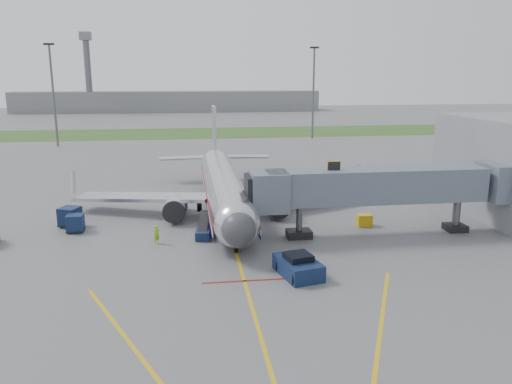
{
  "coord_description": "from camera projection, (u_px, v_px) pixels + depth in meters",
  "views": [
    {
      "loc": [
        -3.76,
        -36.78,
        14.25
      ],
      "look_at": [
        2.77,
        9.8,
        3.2
      ],
      "focal_mm": 35.0,
      "sensor_mm": 36.0,
      "label": 1
    }
  ],
  "objects": [
    {
      "name": "ramp_worker",
      "position": [
        157.0,
        234.0,
        43.04
      ],
      "size": [
        0.71,
        0.71,
        1.66
      ],
      "primitive_type": "imported",
      "rotation": [
        0.0,
        0.0,
        0.76
      ],
      "color": "#7CC517",
      "rests_on": "ground"
    },
    {
      "name": "light_mast_right",
      "position": [
        313.0,
        91.0,
        112.44
      ],
      "size": [
        2.0,
        0.44,
        20.4
      ],
      "color": "#595B60",
      "rests_on": "ground"
    },
    {
      "name": "belt_loader",
      "position": [
        203.0,
        231.0,
        45.08
      ],
      "size": [
        1.58,
        3.89,
        1.86
      ],
      "color": "#0C1D37",
      "rests_on": "ground"
    },
    {
      "name": "baggage_cart_c",
      "position": [
        70.0,
        217.0,
        47.9
      ],
      "size": [
        2.29,
        2.29,
        1.9
      ],
      "color": "#0C1D37",
      "rests_on": "ground"
    },
    {
      "name": "distant_terminal",
      "position": [
        170.0,
        101.0,
        200.85
      ],
      "size": [
        120.0,
        14.0,
        8.0
      ],
      "primitive_type": "cube",
      "color": "slate",
      "rests_on": "ground"
    },
    {
      "name": "jet_bridge",
      "position": [
        375.0,
        187.0,
        44.76
      ],
      "size": [
        25.3,
        4.0,
        6.9
      ],
      "color": "slate",
      "rests_on": "ground"
    },
    {
      "name": "ground",
      "position": [
        238.0,
        261.0,
        39.22
      ],
      "size": [
        400.0,
        400.0,
        0.0
      ],
      "primitive_type": "plane",
      "color": "#565659",
      "rests_on": "ground"
    },
    {
      "name": "grass_strip",
      "position": [
        201.0,
        133.0,
        125.99
      ],
      "size": [
        300.0,
        25.0,
        0.01
      ],
      "primitive_type": "cube",
      "color": "#2D4C1E",
      "rests_on": "ground"
    },
    {
      "name": "airliner",
      "position": [
        223.0,
        186.0,
        53.32
      ],
      "size": [
        32.1,
        35.67,
        10.25
      ],
      "color": "silver",
      "rests_on": "ground"
    },
    {
      "name": "ground_power_cart",
      "position": [
        364.0,
        220.0,
        48.17
      ],
      "size": [
        1.42,
        0.95,
        1.13
      ],
      "color": "gold",
      "rests_on": "ground"
    },
    {
      "name": "pushback_tug",
      "position": [
        298.0,
        266.0,
        36.23
      ],
      "size": [
        3.27,
        4.43,
        1.66
      ],
      "color": "#0C1D37",
      "rests_on": "ground"
    },
    {
      "name": "baggage_cart_a",
      "position": [
        180.0,
        203.0,
        53.73
      ],
      "size": [
        1.72,
        1.72,
        1.53
      ],
      "color": "#0C1D37",
      "rests_on": "ground"
    },
    {
      "name": "apron_markings",
      "position": [
        251.0,
        302.0,
        32.09
      ],
      "size": [
        21.52,
        50.0,
        0.01
      ],
      "color": "gold",
      "rests_on": "ground"
    },
    {
      "name": "control_tower",
      "position": [
        88.0,
        67.0,
        188.92
      ],
      "size": [
        4.0,
        4.0,
        30.0
      ],
      "color": "#595B60",
      "rests_on": "ground"
    },
    {
      "name": "baggage_cart_b",
      "position": [
        75.0,
        223.0,
        46.3
      ],
      "size": [
        1.54,
        1.54,
        1.65
      ],
      "color": "#0C1D37",
      "rests_on": "ground"
    },
    {
      "name": "light_mast_left",
      "position": [
        53.0,
        93.0,
        100.18
      ],
      "size": [
        2.0,
        0.44,
        20.4
      ],
      "color": "#595B60",
      "rests_on": "ground"
    }
  ]
}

